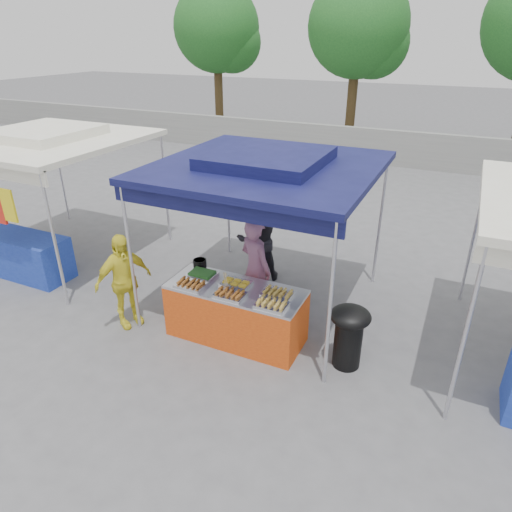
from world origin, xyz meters
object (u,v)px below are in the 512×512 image
at_px(vendor_woman, 255,269).
at_px(vendor_table, 236,313).
at_px(helper_man, 258,239).
at_px(cooking_pot, 200,263).
at_px(wok_burner, 349,332).
at_px(customer_person, 124,281).

bearing_deg(vendor_woman, vendor_table, 114.44).
bearing_deg(helper_man, cooking_pot, 38.98).
relative_size(vendor_table, vendor_woman, 1.20).
bearing_deg(vendor_table, cooking_pot, 156.25).
bearing_deg(helper_man, vendor_woman, 74.61).
distance_m(wok_burner, vendor_woman, 1.80).
distance_m(vendor_table, wok_burner, 1.67).
xyz_separation_m(cooking_pot, helper_man, (0.33, 1.45, -0.11)).
xyz_separation_m(vendor_table, vendor_woman, (-0.00, 0.68, 0.41)).
relative_size(vendor_table, helper_man, 1.25).
xyz_separation_m(vendor_woman, helper_man, (-0.48, 1.13, -0.04)).
height_order(wok_burner, customer_person, customer_person).
distance_m(vendor_table, cooking_pot, 1.01).
distance_m(cooking_pot, customer_person, 1.18).
bearing_deg(cooking_pot, customer_person, -140.11).
relative_size(vendor_table, wok_burner, 2.18).
bearing_deg(wok_burner, helper_man, 150.56).
relative_size(cooking_pot, wok_burner, 0.22).
height_order(wok_burner, helper_man, helper_man).
xyz_separation_m(vendor_table, wok_burner, (1.66, 0.07, 0.12)).
bearing_deg(vendor_woman, customer_person, 56.62).
distance_m(wok_burner, customer_person, 3.41).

